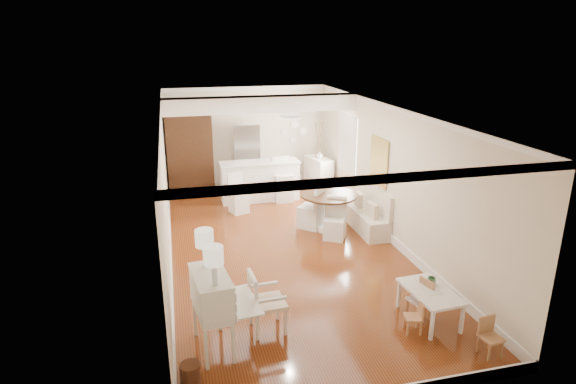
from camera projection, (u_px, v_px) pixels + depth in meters
name	position (u px, v px, depth m)	size (l,w,h in m)	color
room	(282.00, 149.00, 9.48)	(9.00, 9.04, 2.82)	brown
secretary_bureau	(212.00, 312.00, 6.46)	(0.89, 0.91, 1.14)	white
gustavian_armchair	(268.00, 301.00, 6.93)	(0.53, 0.53, 0.92)	silver
wicker_basket	(190.00, 373.00, 5.95)	(0.26, 0.26, 0.26)	#542E1A
kids_table	(429.00, 305.00, 7.23)	(0.60, 1.00, 0.50)	white
kids_chair_a	(413.00, 317.00, 6.93)	(0.24, 0.24, 0.50)	tan
kids_chair_b	(419.00, 299.00, 7.27)	(0.30, 0.30, 0.62)	#B47D51
kids_chair_c	(491.00, 337.00, 6.42)	(0.26, 0.26, 0.54)	#AA774D
banquette	(366.00, 209.00, 10.55)	(0.52, 1.60, 0.98)	silver
dining_table	(329.00, 212.00, 10.58)	(1.22, 1.22, 0.83)	#462B16
slip_chair_near	(335.00, 219.00, 10.11)	(0.42, 0.44, 0.89)	white
slip_chair_far	(311.00, 206.00, 10.70)	(0.47, 0.49, 0.99)	white
breakfast_counter	(260.00, 181.00, 12.51)	(2.05, 0.65, 1.03)	white
bar_stool_left	(238.00, 193.00, 11.60)	(0.39, 0.39, 0.97)	white
bar_stool_right	(283.00, 180.00, 12.41)	(0.46, 0.46, 1.15)	silver
pantry_cabinet	(190.00, 151.00, 12.92)	(1.20, 0.60, 2.30)	#381E11
fridge	(260.00, 157.00, 13.41)	(0.75, 0.65, 1.80)	silver
sideboard	(318.00, 174.00, 13.36)	(0.43, 0.96, 0.92)	white
pencil_cup	(432.00, 280.00, 7.34)	(0.13, 0.13, 0.10)	#4F8758
branch_vase	(320.00, 155.00, 13.17)	(0.17, 0.17, 0.18)	white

